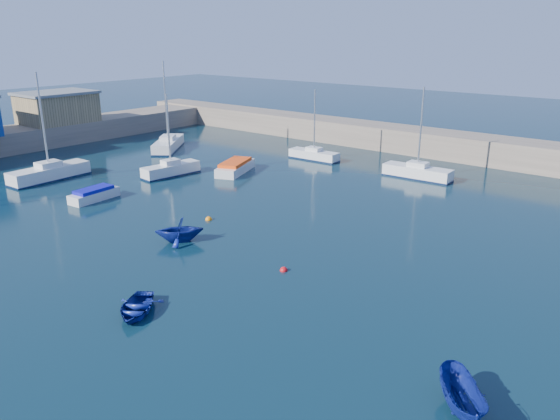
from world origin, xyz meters
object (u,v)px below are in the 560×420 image
Objects in this scene: sailboat_5 at (314,155)px; motorboat_2 at (235,167)px; sailboat_6 at (417,172)px; motorboat_1 at (94,194)px; dinghy_center at (136,307)px; dinghy_right at (462,399)px; sailboat_3 at (171,169)px; sailboat_4 at (168,144)px; dinghy_left at (179,230)px; sailboat_2 at (49,172)px; brick_shed_a at (57,108)px.

sailboat_5 is 9.58m from motorboat_2.
sailboat_6 reaches higher than motorboat_1.
dinghy_right reaches higher than dinghy_center.
sailboat_5 is 23.56m from motorboat_1.
sailboat_4 is at bearing 147.53° from sailboat_3.
motorboat_2 is at bearing -49.71° from sailboat_4.
motorboat_1 is (-5.34, -22.95, -0.07)m from sailboat_5.
sailboat_4 is at bearing -178.57° from dinghy_left.
sailboat_4 reaches higher than dinghy_center.
sailboat_2 reaches higher than dinghy_center.
sailboat_4 reaches higher than motorboat_2.
sailboat_2 reaches higher than motorboat_2.
sailboat_4 is 38.81m from dinghy_center.
sailboat_5 is at bearing 21.49° from brick_shed_a.
dinghy_center is 0.92× the size of dinghy_right.
sailboat_4 is 13.70m from motorboat_2.
dinghy_right is (34.28, -15.64, 0.04)m from sailboat_3.
motorboat_2 is at bearing 161.80° from sailboat_5.
dinghy_right is (30.40, -20.35, 0.12)m from motorboat_2.
dinghy_left is at bearing -19.45° from brick_shed_a.
sailboat_3 is 37.68m from dinghy_right.
sailboat_6 reaches higher than dinghy_center.
sailboat_4 is (-2.02, 15.63, -0.03)m from sailboat_2.
brick_shed_a is 2.58× the size of dinghy_center.
dinghy_center is (12.65, -32.33, -0.22)m from sailboat_5.
sailboat_2 reaches higher than dinghy_left.
sailboat_4 is 29.59m from dinghy_left.
sailboat_3 is at bearing -76.14° from sailboat_4.
motorboat_2 is at bearing 73.58° from motorboat_1.
dinghy_left is at bearing -75.91° from sailboat_4.
sailboat_4 is at bearing 146.40° from motorboat_2.
dinghy_right is at bearing -65.37° from sailboat_4.
sailboat_4 is 3.21× the size of dinghy_left.
sailboat_2 is at bearing 122.75° from dinghy_center.
dinghy_right is at bearing 26.76° from dinghy_left.
dinghy_left reaches higher than dinghy_right.
dinghy_right is at bearing -13.46° from sailboat_2.
dinghy_right is at bearing -17.25° from brick_shed_a.
sailboat_2 reaches higher than sailboat_6.
sailboat_3 is 9.15m from motorboat_1.
brick_shed_a is 27.36m from motorboat_2.
sailboat_3 is at bearing -178.41° from dinghy_left.
sailboat_6 is (11.91, -0.19, 0.08)m from sailboat_5.
dinghy_right is (15.03, 2.80, 0.33)m from dinghy_center.
sailboat_5 is 0.88× the size of sailboat_6.
sailboat_2 is 15.76m from sailboat_4.
motorboat_2 is (2.61, 13.76, 0.07)m from motorboat_1.
sailboat_5 reaches higher than dinghy_center.
dinghy_left reaches higher than motorboat_2.
sailboat_4 is (-9.50, 7.63, 0.03)m from sailboat_3.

